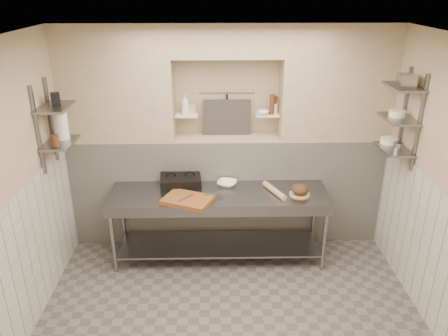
{
  "coord_description": "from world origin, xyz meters",
  "views": [
    {
      "loc": [
        -0.15,
        -3.47,
        3.21
      ],
      "look_at": [
        -0.06,
        0.9,
        1.35
      ],
      "focal_mm": 35.0,
      "sensor_mm": 36.0,
      "label": 1
    }
  ],
  "objects_px": {
    "cutting_board": "(188,200)",
    "bowl_alcove": "(263,113)",
    "mixing_bowl": "(227,183)",
    "rolling_pin": "(274,191)",
    "jug_left": "(61,126)",
    "bottle_soap": "(185,104)",
    "prep_table": "(219,213)",
    "bread_loaf": "(300,189)",
    "panini_press": "(181,181)"
  },
  "relations": [
    {
      "from": "prep_table",
      "to": "rolling_pin",
      "type": "distance_m",
      "value": 0.72
    },
    {
      "from": "mixing_bowl",
      "to": "bottle_soap",
      "type": "bearing_deg",
      "value": 144.68
    },
    {
      "from": "cutting_board",
      "to": "mixing_bowl",
      "type": "xyz_separation_m",
      "value": [
        0.46,
        0.42,
        0.0
      ]
    },
    {
      "from": "bowl_alcove",
      "to": "prep_table",
      "type": "bearing_deg",
      "value": -135.94
    },
    {
      "from": "bowl_alcove",
      "to": "mixing_bowl",
      "type": "bearing_deg",
      "value": -144.85
    },
    {
      "from": "mixing_bowl",
      "to": "bread_loaf",
      "type": "distance_m",
      "value": 0.89
    },
    {
      "from": "rolling_pin",
      "to": "bowl_alcove",
      "type": "height_order",
      "value": "bowl_alcove"
    },
    {
      "from": "cutting_board",
      "to": "panini_press",
      "type": "bearing_deg",
      "value": 104.18
    },
    {
      "from": "bread_loaf",
      "to": "panini_press",
      "type": "bearing_deg",
      "value": 169.12
    },
    {
      "from": "cutting_board",
      "to": "mixing_bowl",
      "type": "distance_m",
      "value": 0.63
    },
    {
      "from": "cutting_board",
      "to": "bowl_alcove",
      "type": "distance_m",
      "value": 1.42
    },
    {
      "from": "prep_table",
      "to": "bread_loaf",
      "type": "relative_size",
      "value": 13.1
    },
    {
      "from": "panini_press",
      "to": "jug_left",
      "type": "relative_size",
      "value": 1.73
    },
    {
      "from": "mixing_bowl",
      "to": "jug_left",
      "type": "xyz_separation_m",
      "value": [
        -1.83,
        -0.25,
        0.83
      ]
    },
    {
      "from": "prep_table",
      "to": "bread_loaf",
      "type": "distance_m",
      "value": 1.01
    },
    {
      "from": "panini_press",
      "to": "bread_loaf",
      "type": "height_order",
      "value": "same"
    },
    {
      "from": "panini_press",
      "to": "mixing_bowl",
      "type": "distance_m",
      "value": 0.57
    },
    {
      "from": "bowl_alcove",
      "to": "jug_left",
      "type": "height_order",
      "value": "jug_left"
    },
    {
      "from": "bread_loaf",
      "to": "bottle_soap",
      "type": "bearing_deg",
      "value": 155.04
    },
    {
      "from": "panini_press",
      "to": "bowl_alcove",
      "type": "bearing_deg",
      "value": 11.88
    },
    {
      "from": "prep_table",
      "to": "cutting_board",
      "type": "distance_m",
      "value": 0.5
    },
    {
      "from": "cutting_board",
      "to": "bread_loaf",
      "type": "xyz_separation_m",
      "value": [
        1.31,
        0.15,
        0.05
      ]
    },
    {
      "from": "mixing_bowl",
      "to": "jug_left",
      "type": "relative_size",
      "value": 0.78
    },
    {
      "from": "rolling_pin",
      "to": "jug_left",
      "type": "height_order",
      "value": "jug_left"
    },
    {
      "from": "rolling_pin",
      "to": "jug_left",
      "type": "xyz_separation_m",
      "value": [
        -2.39,
        -0.02,
        0.83
      ]
    },
    {
      "from": "cutting_board",
      "to": "prep_table",
      "type": "bearing_deg",
      "value": 29.41
    },
    {
      "from": "rolling_pin",
      "to": "bread_loaf",
      "type": "bearing_deg",
      "value": -9.97
    },
    {
      "from": "prep_table",
      "to": "bread_loaf",
      "type": "bearing_deg",
      "value": -3.28
    },
    {
      "from": "bowl_alcove",
      "to": "jug_left",
      "type": "relative_size",
      "value": 0.49
    },
    {
      "from": "rolling_pin",
      "to": "bottle_soap",
      "type": "height_order",
      "value": "bottle_soap"
    },
    {
      "from": "prep_table",
      "to": "rolling_pin",
      "type": "relative_size",
      "value": 5.8
    },
    {
      "from": "bread_loaf",
      "to": "bowl_alcove",
      "type": "height_order",
      "value": "bowl_alcove"
    },
    {
      "from": "cutting_board",
      "to": "jug_left",
      "type": "relative_size",
      "value": 1.78
    },
    {
      "from": "panini_press",
      "to": "cutting_board",
      "type": "xyz_separation_m",
      "value": [
        0.11,
        -0.42,
        -0.04
      ]
    },
    {
      "from": "prep_table",
      "to": "cutting_board",
      "type": "xyz_separation_m",
      "value": [
        -0.36,
        -0.2,
        0.28
      ]
    },
    {
      "from": "cutting_board",
      "to": "rolling_pin",
      "type": "xyz_separation_m",
      "value": [
        1.02,
        0.2,
        0.01
      ]
    },
    {
      "from": "prep_table",
      "to": "bottle_soap",
      "type": "bearing_deg",
      "value": 124.83
    },
    {
      "from": "rolling_pin",
      "to": "bottle_soap",
      "type": "bearing_deg",
      "value": 151.38
    },
    {
      "from": "panini_press",
      "to": "bread_loaf",
      "type": "relative_size",
      "value": 2.62
    },
    {
      "from": "bread_loaf",
      "to": "cutting_board",
      "type": "bearing_deg",
      "value": -173.58
    },
    {
      "from": "mixing_bowl",
      "to": "bread_loaf",
      "type": "xyz_separation_m",
      "value": [
        0.85,
        -0.27,
        0.04
      ]
    },
    {
      "from": "panini_press",
      "to": "bowl_alcove",
      "type": "height_order",
      "value": "bowl_alcove"
    },
    {
      "from": "cutting_board",
      "to": "jug_left",
      "type": "distance_m",
      "value": 1.61
    },
    {
      "from": "mixing_bowl",
      "to": "bowl_alcove",
      "type": "height_order",
      "value": "bowl_alcove"
    },
    {
      "from": "cutting_board",
      "to": "mixing_bowl",
      "type": "height_order",
      "value": "mixing_bowl"
    },
    {
      "from": "rolling_pin",
      "to": "bowl_alcove",
      "type": "xyz_separation_m",
      "value": [
        -0.11,
        0.54,
        0.8
      ]
    },
    {
      "from": "prep_table",
      "to": "bread_loaf",
      "type": "xyz_separation_m",
      "value": [
        0.95,
        -0.05,
        0.33
      ]
    },
    {
      "from": "prep_table",
      "to": "cutting_board",
      "type": "height_order",
      "value": "cutting_board"
    },
    {
      "from": "rolling_pin",
      "to": "mixing_bowl",
      "type": "bearing_deg",
      "value": 158.3
    },
    {
      "from": "prep_table",
      "to": "panini_press",
      "type": "height_order",
      "value": "panini_press"
    }
  ]
}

